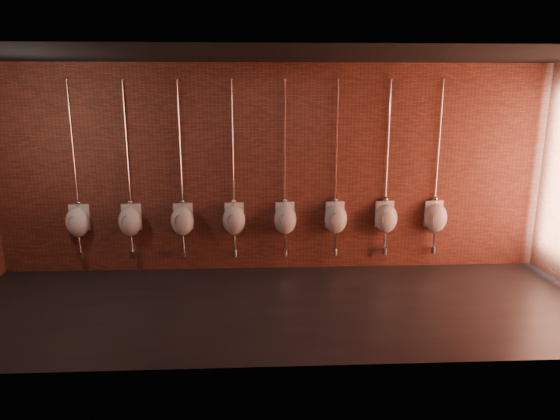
{
  "coord_description": "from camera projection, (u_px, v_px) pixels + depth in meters",
  "views": [
    {
      "loc": [
        -0.27,
        -6.15,
        2.77
      ],
      "look_at": [
        0.07,
        0.9,
        1.1
      ],
      "focal_mm": 32.0,
      "sensor_mm": 36.0,
      "label": 1
    }
  ],
  "objects": [
    {
      "name": "ground",
      "position": [
        278.0,
        306.0,
        6.63
      ],
      "size": [
        8.5,
        8.5,
        0.0
      ],
      "primitive_type": "plane",
      "color": "black",
      "rests_on": "ground"
    },
    {
      "name": "urinal_3",
      "position": [
        234.0,
        219.0,
        7.74
      ],
      "size": [
        0.4,
        0.36,
        2.71
      ],
      "color": "white",
      "rests_on": "ground"
    },
    {
      "name": "urinal_0",
      "position": [
        78.0,
        221.0,
        7.63
      ],
      "size": [
        0.4,
        0.36,
        2.71
      ],
      "color": "white",
      "rests_on": "ground"
    },
    {
      "name": "room_shell",
      "position": [
        278.0,
        155.0,
        6.16
      ],
      "size": [
        8.54,
        3.04,
        3.22
      ],
      "color": "black",
      "rests_on": "ground"
    },
    {
      "name": "urinal_7",
      "position": [
        436.0,
        216.0,
        7.89
      ],
      "size": [
        0.4,
        0.36,
        2.71
      ],
      "color": "white",
      "rests_on": "ground"
    },
    {
      "name": "urinal_4",
      "position": [
        285.0,
        218.0,
        7.77
      ],
      "size": [
        0.4,
        0.36,
        2.71
      ],
      "color": "white",
      "rests_on": "ground"
    },
    {
      "name": "urinal_5",
      "position": [
        336.0,
        218.0,
        7.81
      ],
      "size": [
        0.4,
        0.36,
        2.71
      ],
      "color": "white",
      "rests_on": "ground"
    },
    {
      "name": "urinal_1",
      "position": [
        130.0,
        220.0,
        7.66
      ],
      "size": [
        0.4,
        0.36,
        2.71
      ],
      "color": "white",
      "rests_on": "ground"
    },
    {
      "name": "urinal_6",
      "position": [
        386.0,
        217.0,
        7.85
      ],
      "size": [
        0.4,
        0.36,
        2.71
      ],
      "color": "white",
      "rests_on": "ground"
    },
    {
      "name": "urinal_2",
      "position": [
        182.0,
        219.0,
        7.7
      ],
      "size": [
        0.4,
        0.36,
        2.71
      ],
      "color": "white",
      "rests_on": "ground"
    }
  ]
}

